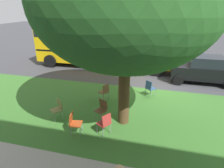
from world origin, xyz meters
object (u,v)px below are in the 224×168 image
street_tree (126,3)px  school_bus (105,44)px  chair_1 (104,91)px  chair_2 (57,108)px  parked_car (203,69)px  chair_3 (74,122)px  chair_4 (150,87)px  chair_5 (102,108)px  chair_0 (105,122)px

street_tree → school_bus: 8.26m
chair_1 → chair_2: same height
parked_car → chair_3: bearing=51.2°
chair_2 → parked_car: size_ratio=0.24×
street_tree → school_bus: bearing=-68.1°
chair_2 → chair_3: bearing=144.9°
street_tree → chair_4: size_ratio=7.78×
street_tree → school_bus: size_ratio=0.66×
street_tree → chair_5: 4.12m
chair_4 → school_bus: size_ratio=0.08×
street_tree → parked_car: size_ratio=1.85×
street_tree → chair_1: 4.53m
chair_1 → chair_4: 2.38m
chair_1 → chair_4: size_ratio=1.00×
chair_2 → chair_3: (-1.11, 0.78, 0.00)m
chair_1 → school_bus: bearing=-73.8°
street_tree → parked_car: bearing=-124.9°
street_tree → school_bus: (2.90, -7.21, -2.78)m
street_tree → parked_car: 7.68m
chair_1 → street_tree: bearing=128.2°
street_tree → chair_1: (1.29, -1.64, -4.02)m
chair_1 → chair_4: same height
street_tree → chair_4: 4.89m
chair_1 → chair_5: same height
chair_2 → school_bus: size_ratio=0.08×
street_tree → chair_3: bearing=38.0°
street_tree → parked_car: (-3.85, -5.52, -3.70)m
chair_4 → chair_5: (1.77, 2.70, 0.00)m
chair_1 → chair_2: (1.42, 2.10, 0.00)m
chair_0 → chair_4: same height
chair_1 → school_bus: (1.62, -5.57, 1.24)m
chair_0 → chair_4: (-1.36, -3.65, 0.00)m
chair_5 → chair_2: bearing=13.0°
street_tree → chair_3: street_tree is taller
chair_3 → school_bus: 8.64m
chair_2 → chair_4: same height
chair_1 → parked_car: bearing=-142.9°
street_tree → chair_2: (2.70, 0.46, -4.02)m
chair_5 → school_bus: size_ratio=0.08×
chair_1 → parked_car: (-5.14, -3.88, 0.32)m
chair_3 → chair_5: size_ratio=1.00×
street_tree → school_bus: street_tree is taller
chair_3 → school_bus: size_ratio=0.08×
chair_0 → school_bus: 8.64m
chair_3 → chair_2: bearing=-35.1°
street_tree → chair_3: 4.50m
chair_4 → chair_5: same height
chair_5 → chair_3: bearing=60.4°
street_tree → chair_4: (-0.87, -2.66, -4.02)m
chair_5 → parked_car: size_ratio=0.24×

